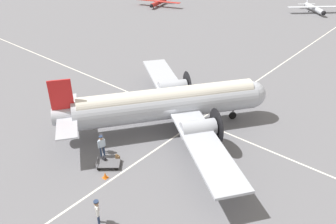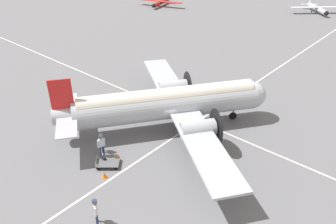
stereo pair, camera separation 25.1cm
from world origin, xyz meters
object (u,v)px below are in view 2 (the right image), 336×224
at_px(passenger_boarding, 101,141).
at_px(suitcase_near_door, 117,158).
at_px(airliner_main, 172,103).
at_px(suitcase_upright_spare, 104,159).
at_px(crew_foreground, 95,209).
at_px(light_aircraft_distant, 160,3).
at_px(ramp_agent, 101,143).
at_px(baggage_cart, 107,163).
at_px(traffic_cone, 104,175).
at_px(light_aircraft_taxiing, 318,9).

bearing_deg(passenger_boarding, suitcase_near_door, 31.93).
height_order(airliner_main, suitcase_upright_spare, airliner_main).
height_order(crew_foreground, passenger_boarding, crew_foreground).
relative_size(crew_foreground, suitcase_upright_spare, 3.00).
relative_size(passenger_boarding, suitcase_near_door, 3.08).
distance_m(suitcase_near_door, suitcase_upright_spare, 1.04).
distance_m(crew_foreground, suitcase_upright_spare, 5.95).
relative_size(suitcase_near_door, light_aircraft_distant, 0.05).
bearing_deg(passenger_boarding, ramp_agent, -9.30).
bearing_deg(passenger_boarding, baggage_cart, 2.58).
bearing_deg(passenger_boarding, crew_foreground, -10.69).
distance_m(suitcase_upright_spare, light_aircraft_distant, 54.93).
height_order(baggage_cart, traffic_cone, baggage_cart).
distance_m(suitcase_upright_spare, traffic_cone, 1.72).
xyz_separation_m(crew_foreground, light_aircraft_taxiing, (-9.22, 63.95, -0.30)).
bearing_deg(airliner_main, light_aircraft_distant, 78.55).
height_order(airliner_main, crew_foreground, airliner_main).
relative_size(ramp_agent, light_aircraft_taxiing, 0.21).
distance_m(suitcase_upright_spare, light_aircraft_taxiing, 60.13).
relative_size(crew_foreground, suitcase_near_door, 3.39).
xyz_separation_m(airliner_main, suitcase_near_door, (-0.12, -6.45, -2.22)).
bearing_deg(baggage_cart, light_aircraft_taxiing, 54.04).
relative_size(crew_foreground, traffic_cone, 3.82).
height_order(passenger_boarding, suitcase_upright_spare, passenger_boarding).
height_order(ramp_agent, suitcase_upright_spare, ramp_agent).
bearing_deg(ramp_agent, passenger_boarding, 66.14).
bearing_deg(airliner_main, baggage_cart, -145.83).
height_order(ramp_agent, light_aircraft_taxiing, light_aircraft_taxiing).
height_order(suitcase_upright_spare, traffic_cone, suitcase_upright_spare).
xyz_separation_m(passenger_boarding, traffic_cone, (2.52, -1.89, -0.84)).
height_order(airliner_main, traffic_cone, airliner_main).
distance_m(passenger_boarding, suitcase_near_door, 1.91).
bearing_deg(light_aircraft_distant, traffic_cone, 21.52).
height_order(crew_foreground, suitcase_near_door, crew_foreground).
xyz_separation_m(airliner_main, suitcase_upright_spare, (-0.69, -7.31, -2.18)).
xyz_separation_m(ramp_agent, suitcase_upright_spare, (0.76, -0.50, -0.88)).
height_order(suitcase_near_door, traffic_cone, suitcase_near_door).
relative_size(airliner_main, suitcase_upright_spare, 31.83).
bearing_deg(passenger_boarding, light_aircraft_taxiing, 124.69).
xyz_separation_m(light_aircraft_taxiing, traffic_cone, (6.29, -60.98, -0.65)).
relative_size(light_aircraft_distant, light_aircraft_taxiing, 1.14).
bearing_deg(crew_foreground, airliner_main, 145.60).
distance_m(passenger_boarding, baggage_cart, 2.11).
bearing_deg(ramp_agent, traffic_cone, -109.75).
bearing_deg(light_aircraft_taxiing, traffic_cone, -38.43).
height_order(crew_foreground, baggage_cart, crew_foreground).
xyz_separation_m(airliner_main, ramp_agent, (-1.46, -6.81, -1.30)).
bearing_deg(airliner_main, suitcase_upright_spare, -150.16).
xyz_separation_m(light_aircraft_distant, light_aircraft_taxiing, (28.55, 16.38, 0.04)).
distance_m(light_aircraft_distant, light_aircraft_taxiing, 32.91).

